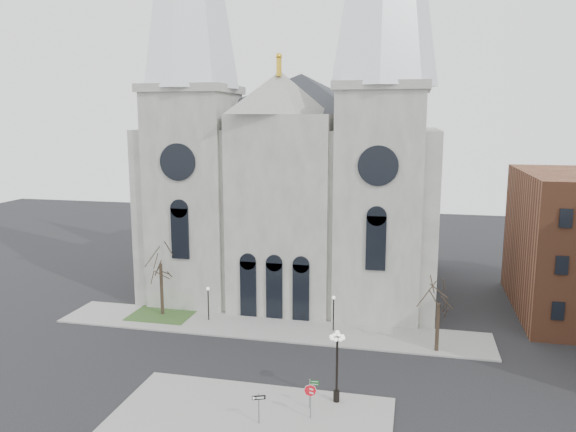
% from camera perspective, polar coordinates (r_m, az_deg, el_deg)
% --- Properties ---
extents(ground, '(160.00, 160.00, 0.00)m').
position_cam_1_polar(ground, '(43.22, -5.96, -16.43)').
color(ground, black).
rests_on(ground, ground).
extents(sidewalk_near, '(18.00, 10.00, 0.14)m').
position_cam_1_polar(sidewalk_near, '(38.16, -3.99, -20.09)').
color(sidewalk_near, gray).
rests_on(sidewalk_near, ground).
extents(sidewalk_far, '(40.00, 6.00, 0.14)m').
position_cam_1_polar(sidewalk_far, '(52.83, -2.04, -11.26)').
color(sidewalk_far, gray).
rests_on(sidewalk_far, ground).
extents(grass_patch, '(6.00, 5.00, 0.18)m').
position_cam_1_polar(grass_patch, '(57.35, -12.62, -9.74)').
color(grass_patch, '#2B4A20').
rests_on(grass_patch, ground).
extents(cathedral, '(33.00, 26.66, 54.00)m').
position_cam_1_polar(cathedral, '(60.80, 0.77, 9.28)').
color(cathedral, gray).
rests_on(cathedral, ground).
extents(tree_left, '(3.20, 3.20, 7.50)m').
position_cam_1_polar(tree_left, '(55.77, -12.83, -4.42)').
color(tree_left, black).
rests_on(tree_left, ground).
extents(tree_right, '(3.20, 3.20, 6.00)m').
position_cam_1_polar(tree_right, '(47.93, 15.06, -8.27)').
color(tree_right, black).
rests_on(tree_right, ground).
extents(ped_lamp_left, '(0.32, 0.32, 3.26)m').
position_cam_1_polar(ped_lamp_left, '(54.29, -8.11, -8.23)').
color(ped_lamp_left, black).
rests_on(ped_lamp_left, sidewalk_far).
extents(ped_lamp_right, '(0.32, 0.32, 3.26)m').
position_cam_1_polar(ped_lamp_right, '(51.38, 4.65, -9.22)').
color(ped_lamp_right, black).
rests_on(ped_lamp_right, sidewalk_far).
extents(stop_sign, '(0.81, 0.27, 2.33)m').
position_cam_1_polar(stop_sign, '(37.52, 2.30, -17.60)').
color(stop_sign, slate).
rests_on(stop_sign, sidewalk_near).
extents(globe_lamp, '(1.20, 1.20, 5.09)m').
position_cam_1_polar(globe_lamp, '(38.92, 5.00, -14.08)').
color(globe_lamp, black).
rests_on(globe_lamp, sidewalk_near).
extents(one_way_sign, '(0.82, 0.35, 1.98)m').
position_cam_1_polar(one_way_sign, '(37.15, -2.99, -18.45)').
color(one_way_sign, slate).
rests_on(one_way_sign, sidewalk_near).
extents(street_name_sign, '(0.65, 0.12, 2.04)m').
position_cam_1_polar(street_name_sign, '(38.87, 2.35, -17.32)').
color(street_name_sign, slate).
rests_on(street_name_sign, sidewalk_near).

